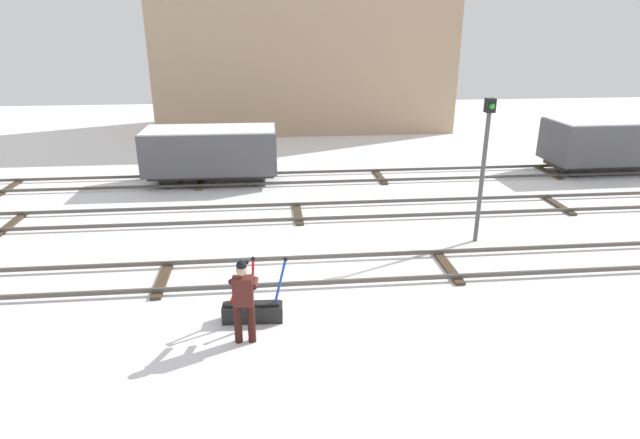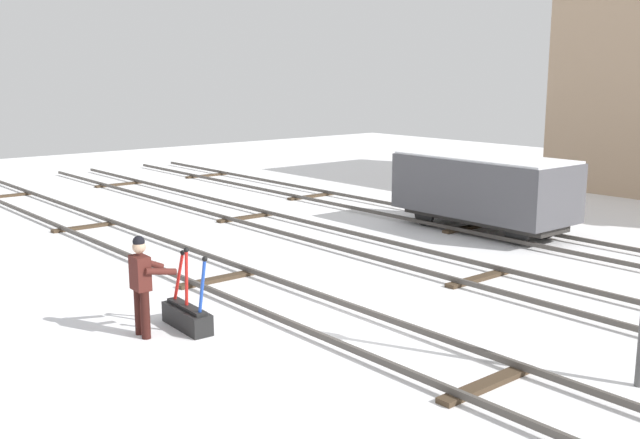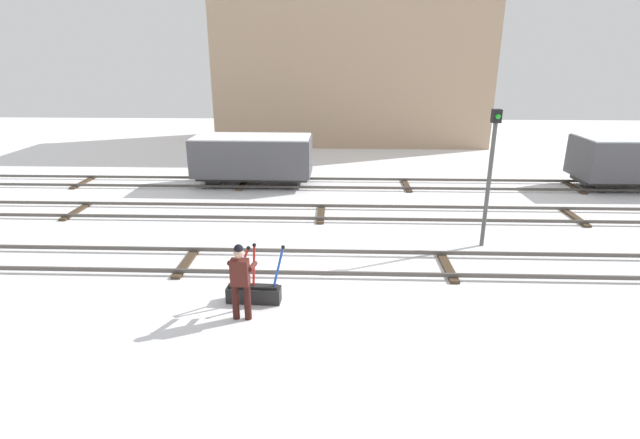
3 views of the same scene
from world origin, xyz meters
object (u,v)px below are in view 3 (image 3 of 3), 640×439
at_px(switch_lever_frame, 254,292).
at_px(rail_worker, 241,277).
at_px(freight_car_near_switch, 253,157).
at_px(freight_car_far_end, 638,159).
at_px(signal_post, 491,165).

relative_size(switch_lever_frame, rail_worker, 0.84).
distance_m(switch_lever_frame, freight_car_near_switch, 10.48).
xyz_separation_m(switch_lever_frame, rail_worker, (-0.13, -0.74, 0.72)).
height_order(freight_car_far_end, freight_car_near_switch, freight_car_far_end).
xyz_separation_m(rail_worker, signal_post, (6.34, 4.41, 1.46)).
xyz_separation_m(freight_car_far_end, freight_car_near_switch, (-16.01, 0.00, -0.03)).
distance_m(signal_post, freight_car_far_end, 10.52).
relative_size(signal_post, freight_car_near_switch, 0.80).
relative_size(switch_lever_frame, freight_car_far_end, 0.29).
bearing_deg(switch_lever_frame, signal_post, 33.25).
bearing_deg(freight_car_near_switch, rail_worker, -81.23).
distance_m(signal_post, freight_car_near_switch, 10.40).
height_order(switch_lever_frame, freight_car_near_switch, freight_car_near_switch).
bearing_deg(freight_car_far_end, switch_lever_frame, -145.26).
bearing_deg(freight_car_near_switch, freight_car_far_end, 0.58).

